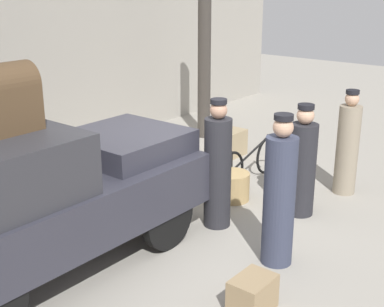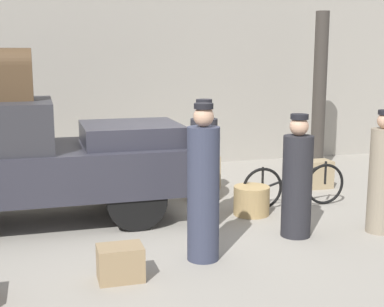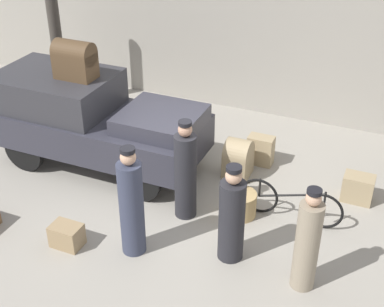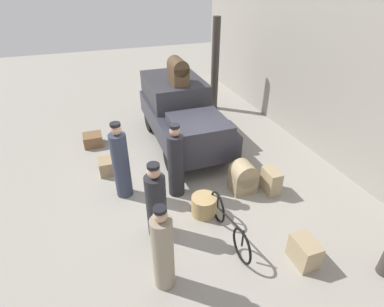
{
  "view_description": "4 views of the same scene",
  "coord_description": "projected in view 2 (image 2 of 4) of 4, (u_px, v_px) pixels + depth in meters",
  "views": [
    {
      "loc": [
        -5.08,
        -4.08,
        3.21
      ],
      "look_at": [
        0.2,
        0.2,
        0.95
      ],
      "focal_mm": 50.0,
      "sensor_mm": 36.0,
      "label": 1
    },
    {
      "loc": [
        -1.83,
        -6.9,
        2.31
      ],
      "look_at": [
        0.2,
        0.2,
        0.95
      ],
      "focal_mm": 50.0,
      "sensor_mm": 36.0,
      "label": 2
    },
    {
      "loc": [
        3.2,
        -6.75,
        5.44
      ],
      "look_at": [
        0.2,
        0.2,
        0.95
      ],
      "focal_mm": 50.0,
      "sensor_mm": 36.0,
      "label": 3
    },
    {
      "loc": [
        5.49,
        -1.65,
        4.41
      ],
      "look_at": [
        0.2,
        0.2,
        0.95
      ],
      "focal_mm": 28.0,
      "sensor_mm": 36.0,
      "label": 4
    }
  ],
  "objects": [
    {
      "name": "trunk_wicker_pale",
      "position": [
        120.0,
        263.0,
        5.56
      ],
      "size": [
        0.47,
        0.34,
        0.37
      ],
      "color": "#937A56",
      "rests_on": "ground"
    },
    {
      "name": "porter_lifting_near_truck",
      "position": [
        297.0,
        182.0,
        6.82
      ],
      "size": [
        0.38,
        0.38,
        1.59
      ],
      "color": "#232328",
      "rests_on": "ground"
    },
    {
      "name": "porter_standing_middle",
      "position": [
        203.0,
        189.0,
        6.01
      ],
      "size": [
        0.37,
        0.37,
        1.8
      ],
      "color": "#33384C",
      "rests_on": "ground"
    },
    {
      "name": "porter_with_bicycle",
      "position": [
        382.0,
        177.0,
        6.97
      ],
      "size": [
        0.34,
        0.34,
        1.62
      ],
      "color": "gray",
      "rests_on": "ground"
    },
    {
      "name": "wicker_basket",
      "position": [
        252.0,
        200.0,
        7.84
      ],
      "size": [
        0.53,
        0.53,
        0.42
      ],
      "color": "tan",
      "rests_on": "ground"
    },
    {
      "name": "trunk_large_brown",
      "position": [
        205.0,
        172.0,
        9.39
      ],
      "size": [
        0.49,
        0.29,
        0.57
      ],
      "color": "#9E8966",
      "rests_on": "ground"
    },
    {
      "name": "trunk_on_truck_roof",
      "position": [
        4.0,
        74.0,
        7.07
      ],
      "size": [
        0.71,
        0.43,
        0.69
      ],
      "color": "#4C3823",
      "rests_on": "truck"
    },
    {
      "name": "canopy_pillar_right",
      "position": [
        319.0,
        93.0,
        10.49
      ],
      "size": [
        0.26,
        0.26,
        3.14
      ],
      "color": "#38332D",
      "rests_on": "ground"
    },
    {
      "name": "bicycle",
      "position": [
        294.0,
        186.0,
        8.21
      ],
      "size": [
        1.71,
        0.04,
        0.69
      ],
      "color": "black",
      "rests_on": "ground"
    },
    {
      "name": "truck",
      "position": [
        26.0,
        155.0,
        7.33
      ],
      "size": [
        3.93,
        1.69,
        1.71
      ],
      "color": "black",
      "rests_on": "ground"
    },
    {
      "name": "trunk_barrel_dark",
      "position": [
        201.0,
        176.0,
        8.76
      ],
      "size": [
        0.45,
        0.55,
        0.75
      ],
      "color": "#9E8966",
      "rests_on": "ground"
    },
    {
      "name": "porter_carrying_trunk",
      "position": [
        204.0,
        169.0,
        7.18
      ],
      "size": [
        0.36,
        0.36,
        1.74
      ],
      "color": "#232328",
      "rests_on": "ground"
    },
    {
      "name": "trunk_umber_medium",
      "position": [
        316.0,
        174.0,
        9.43
      ],
      "size": [
        0.52,
        0.35,
        0.49
      ],
      "color": "#9E8966",
      "rests_on": "ground"
    },
    {
      "name": "ground_plane",
      "position": [
        182.0,
        224.0,
        7.44
      ],
      "size": [
        30.0,
        30.0,
        0.0
      ],
      "primitive_type": "plane",
      "color": "gray"
    },
    {
      "name": "station_building_facade",
      "position": [
        130.0,
        58.0,
        10.88
      ],
      "size": [
        16.0,
        0.15,
        4.5
      ],
      "color": "gray",
      "rests_on": "ground"
    }
  ]
}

